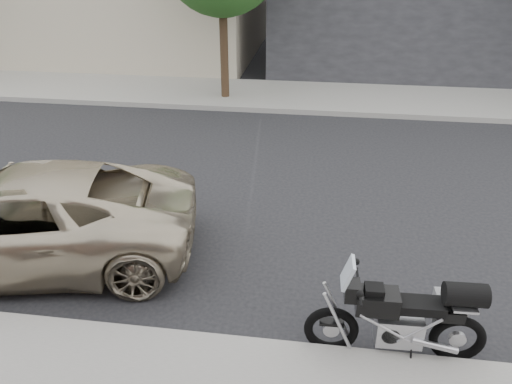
# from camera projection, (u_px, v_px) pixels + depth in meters

# --- Properties ---
(ground) EXTENTS (120.00, 120.00, 0.00)m
(ground) POSITION_uv_depth(u_px,v_px,m) (267.00, 196.00, 9.84)
(ground) COLOR black
(ground) RESTS_ON ground
(far_sidewalk) EXTENTS (44.00, 3.00, 0.15)m
(far_sidewalk) POSITION_uv_depth(u_px,v_px,m) (292.00, 96.00, 15.50)
(far_sidewalk) COLOR gray
(far_sidewalk) RESTS_ON ground
(motorcycle) EXTENTS (2.17, 0.74, 1.37)m
(motorcycle) POSITION_uv_depth(u_px,v_px,m) (408.00, 317.00, 5.91)
(motorcycle) COLOR black
(motorcycle) RESTS_ON ground
(minivan) EXTENTS (5.72, 3.47, 1.48)m
(minivan) POSITION_uv_depth(u_px,v_px,m) (21.00, 218.00, 7.64)
(minivan) COLOR #B5A78C
(minivan) RESTS_ON ground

